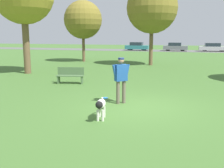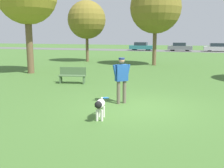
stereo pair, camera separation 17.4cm
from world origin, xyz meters
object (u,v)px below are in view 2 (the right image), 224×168
(tree_mid_center, at_px, (156,8))
(park_bench, at_px, (73,75))
(dog, at_px, (100,105))
(person, at_px, (122,76))
(parked_car_grey, at_px, (180,47))
(frisbee, at_px, (106,98))
(parked_car_silver, at_px, (218,47))
(parked_car_teal, at_px, (141,46))
(tree_far_left, at_px, (87,20))

(tree_mid_center, height_order, park_bench, tree_mid_center)
(dog, distance_m, tree_mid_center, 15.66)
(dog, bearing_deg, person, 166.12)
(dog, relative_size, parked_car_grey, 0.26)
(frisbee, relative_size, park_bench, 0.18)
(tree_mid_center, bearing_deg, parked_car_silver, 73.46)
(dog, height_order, parked_car_grey, parked_car_grey)
(parked_car_teal, bearing_deg, dog, -79.89)
(dog, relative_size, parked_car_silver, 0.23)
(tree_far_left, relative_size, tree_mid_center, 0.84)
(parked_car_teal, height_order, parked_car_grey, parked_car_teal)
(person, relative_size, parked_car_grey, 0.44)
(tree_far_left, bearing_deg, parked_car_teal, 86.58)
(tree_mid_center, relative_size, parked_car_grey, 1.77)
(dog, xyz_separation_m, tree_mid_center, (-0.71, 15.06, 4.23))
(dog, bearing_deg, parked_car_teal, 178.11)
(person, height_order, dog, person)
(tree_far_left, height_order, park_bench, tree_far_left)
(frisbee, bearing_deg, parked_car_silver, 79.21)
(tree_far_left, bearing_deg, tree_mid_center, -10.90)
(person, bearing_deg, parked_car_silver, 38.31)
(parked_car_grey, height_order, parked_car_silver, parked_car_grey)
(parked_car_teal, relative_size, park_bench, 2.68)
(parked_car_teal, relative_size, parked_car_grey, 1.02)
(dog, xyz_separation_m, parked_car_teal, (-6.15, 36.54, 0.22))
(person, distance_m, park_bench, 4.83)
(tree_far_left, relative_size, parked_car_teal, 1.47)
(frisbee, relative_size, parked_car_teal, 0.07)
(tree_mid_center, xyz_separation_m, parked_car_teal, (-5.43, 21.48, -4.01))
(person, bearing_deg, tree_mid_center, 51.15)
(person, bearing_deg, dog, -134.81)
(park_bench, bearing_deg, parked_car_silver, 61.77)
(parked_car_teal, distance_m, park_bench, 31.41)
(parked_car_silver, bearing_deg, parked_car_grey, -176.01)
(tree_far_left, bearing_deg, frisbee, -64.24)
(parked_car_grey, relative_size, parked_car_silver, 0.88)
(tree_far_left, distance_m, tree_mid_center, 6.80)
(tree_mid_center, distance_m, parked_car_silver, 23.42)
(tree_mid_center, xyz_separation_m, park_bench, (-2.76, -9.82, -4.23))
(person, bearing_deg, park_bench, 95.61)
(parked_car_teal, bearing_deg, park_bench, -84.57)
(park_bench, bearing_deg, tree_mid_center, 62.34)
(parked_car_teal, bearing_deg, parked_car_silver, 3.60)
(person, xyz_separation_m, parked_car_silver, (5.77, 35.15, -0.37))
(tree_far_left, xyz_separation_m, tree_mid_center, (6.64, -1.28, 0.76))
(person, relative_size, tree_far_left, 0.30)
(parked_car_grey, bearing_deg, dog, -89.61)
(dog, bearing_deg, tree_far_left, -167.21)
(parked_car_silver, bearing_deg, person, -101.42)
(person, height_order, tree_far_left, tree_far_left)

